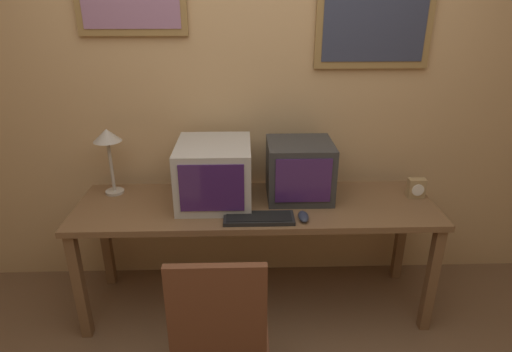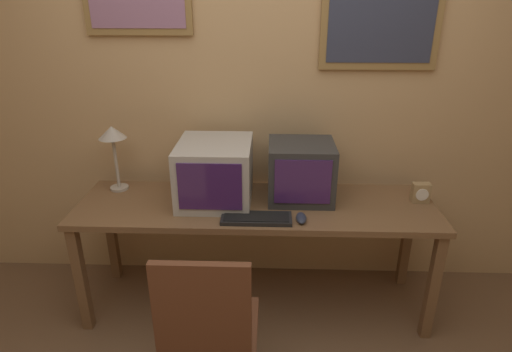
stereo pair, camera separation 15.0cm
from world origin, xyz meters
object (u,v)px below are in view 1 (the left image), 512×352
keyboard_main (259,218)px  office_chair (221,347)px  desk_clock (416,188)px  mouse_near_keyboard (303,216)px  desk_lamp (108,142)px  monitor_left (214,173)px  monitor_right (299,170)px

keyboard_main → office_chair: (-0.19, -0.57, -0.34)m
desk_clock → office_chair: size_ratio=0.13×
keyboard_main → desk_clock: 0.99m
mouse_near_keyboard → office_chair: office_chair is taller
desk_clock → desk_lamp: bearing=176.4°
office_chair → desk_lamp: bearing=125.8°
monitor_left → monitor_right: monitor_left is taller
monitor_left → monitor_right: (0.50, 0.04, -0.01)m
mouse_near_keyboard → monitor_left: bearing=152.6°
keyboard_main → desk_lamp: 1.00m
monitor_left → desk_lamp: 0.65m
mouse_near_keyboard → office_chair: bearing=-127.0°
desk_clock → desk_lamp: desk_lamp is taller
monitor_right → desk_clock: (0.70, -0.04, -0.11)m
monitor_right → office_chair: size_ratio=0.41×
mouse_near_keyboard → office_chair: (-0.43, -0.57, -0.34)m
desk_clock → mouse_near_keyboard: bearing=-160.0°
monitor_left → monitor_right: bearing=4.8°
desk_lamp → office_chair: 1.34m
monitor_left → mouse_near_keyboard: bearing=-27.4°
monitor_left → office_chair: monitor_left is taller
keyboard_main → desk_clock: bearing=15.3°
monitor_left → office_chair: 0.97m
keyboard_main → office_chair: office_chair is taller
monitor_right → office_chair: (-0.44, -0.87, -0.50)m
keyboard_main → office_chair: size_ratio=0.42×
mouse_near_keyboard → office_chair: 0.80m
monitor_left → keyboard_main: monitor_left is taller
monitor_right → mouse_near_keyboard: bearing=-91.8°
monitor_left → desk_clock: size_ratio=4.02×
monitor_left → mouse_near_keyboard: monitor_left is taller
desk_lamp → monitor_right: bearing=-4.0°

